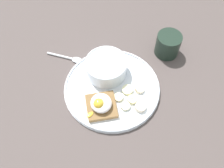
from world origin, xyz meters
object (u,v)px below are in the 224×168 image
Objects in this scene: toast_slice at (101,106)px; poached_egg at (101,103)px; oatmeal_bowl at (105,68)px; banana_slice_left at (140,107)px; banana_slice_outer at (125,106)px; coffee_mug at (168,44)px; banana_slice_front at (132,100)px; banana_slice_back at (140,89)px; banana_slice_right at (127,90)px; spoon at (69,58)px; banana_slice_inner at (119,97)px.

poached_egg is (0.10, -0.19, 2.05)cm from toast_slice.
banana_slice_left is (14.84, 6.00, -1.96)cm from oatmeal_bowl.
poached_egg is at bearing -105.41° from banana_slice_outer.
coffee_mug is at bearing 97.01° from oatmeal_bowl.
oatmeal_bowl reaches higher than poached_egg.
banana_slice_front is 4.25cm from banana_slice_back.
banana_slice_right is (8.37, 4.38, -2.11)cm from oatmeal_bowl.
oatmeal_bowl is 1.56× the size of poached_egg.
oatmeal_bowl reaches higher than toast_slice.
banana_slice_outer is 25.66cm from spoon.
banana_slice_back is 3.65cm from banana_slice_right.
toast_slice and banana_slice_inner have the same top height.
spoon is (-18.83, -17.51, -1.30)cm from banana_slice_back.
coffee_mug is (-15.96, 20.03, 2.20)cm from banana_slice_outer.
banana_slice_front is at bearing -52.56° from banana_slice_back.
poached_egg is at bearing -62.84° from toast_slice.
spoon is (-24.44, -15.58, -1.38)cm from banana_slice_left.
oatmeal_bowl is 1.14× the size of spoon.
toast_slice is at bearing -21.96° from oatmeal_bowl.
banana_slice_front is 3.45cm from banana_slice_right.
coffee_mug reaches higher than toast_slice.
banana_slice_back is at bearing 99.38° from toast_slice.
poached_egg is 2.49× the size of banana_slice_inner.
banana_slice_outer is at bearing -55.76° from banana_slice_back.
spoon is (-6.89, -31.63, -3.46)cm from coffee_mug.
banana_slice_inner is at bearing -164.46° from banana_slice_outer.
poached_egg is at bearing -62.24° from coffee_mug.
oatmeal_bowl is at bearing -158.94° from banana_slice_front.
banana_slice_outer is 0.45× the size of coffee_mug.
oatmeal_bowl is 3.08× the size of banana_slice_front.
banana_slice_right is (-3.44, -0.17, 0.01)cm from banana_slice_front.
banana_slice_back is (-2.58, 3.37, 0.07)cm from banana_slice_front.
banana_slice_right is 5.42cm from banana_slice_outer.
banana_slice_left is 1.40× the size of banana_slice_inner.
banana_slice_outer is at bearing -51.46° from coffee_mug.
banana_slice_inner is at bearing 28.67° from spoon.
oatmeal_bowl is 13.56cm from banana_slice_outer.
coffee_mug is at bearing 117.76° from toast_slice.
banana_slice_back is 0.90× the size of banana_slice_right.
poached_egg is 2.28× the size of banana_slice_outer.
banana_slice_right is at bearing 154.17° from banana_slice_outer.
banana_slice_front is at bearing -154.43° from banana_slice_left.
poached_egg reaches higher than banana_slice_outer.
poached_egg is 9.57cm from banana_slice_front.
banana_slice_outer reaches higher than banana_slice_right.
oatmeal_bowl is 12.33cm from toast_slice.
toast_slice is at bearing -76.21° from banana_slice_inner.
toast_slice is 2.87× the size of banana_slice_inner.
toast_slice is at bearing -71.88° from banana_slice_right.
banana_slice_left reaches higher than banana_slice_inner.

